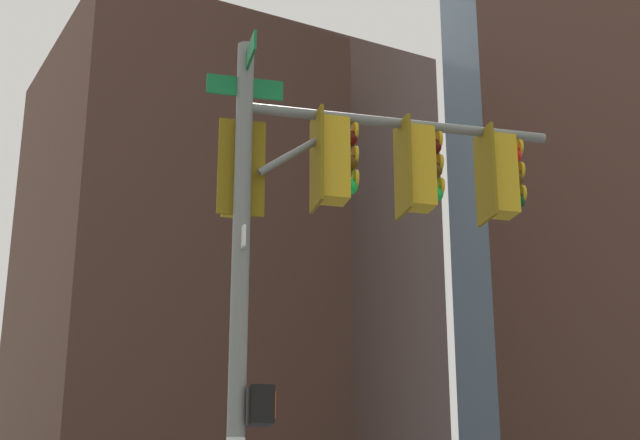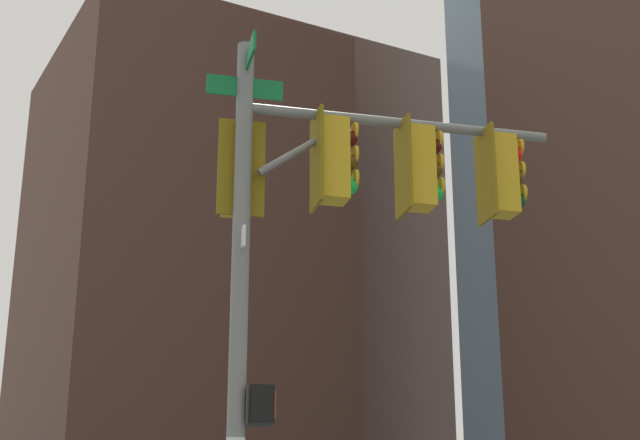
# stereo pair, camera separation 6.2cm
# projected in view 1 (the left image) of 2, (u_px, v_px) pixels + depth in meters

# --- Properties ---
(signal_pole_assembly) EXTENTS (4.11, 1.62, 7.05)m
(signal_pole_assembly) POSITION_uv_depth(u_px,v_px,m) (337.00, 213.00, 11.15)
(signal_pole_assembly) COLOR slate
(signal_pole_assembly) RESTS_ON ground_plane
(building_brick_midblock) EXTENTS (16.12, 17.49, 31.25)m
(building_brick_midblock) POSITION_uv_depth(u_px,v_px,m) (168.00, 296.00, 59.62)
(building_brick_midblock) COLOR #4C3328
(building_brick_midblock) RESTS_ON ground_plane
(building_brick_farside) EXTENTS (21.92, 16.12, 34.81)m
(building_brick_farside) POSITION_uv_depth(u_px,v_px,m) (248.00, 297.00, 67.43)
(building_brick_farside) COLOR #4C3328
(building_brick_farside) RESTS_ON ground_plane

